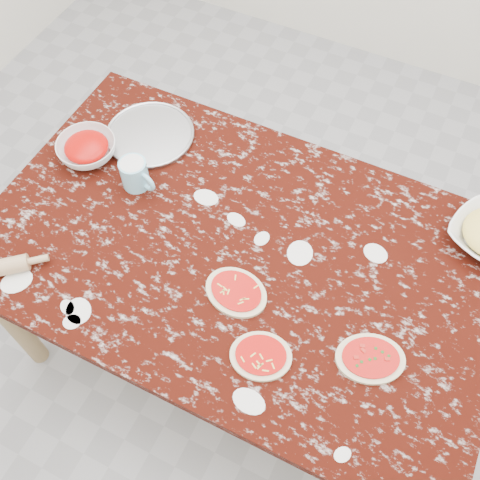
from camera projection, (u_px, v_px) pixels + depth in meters
name	position (u px, v px, depth m)	size (l,w,h in m)	color
ground	(240.00, 341.00, 2.33)	(4.00, 4.00, 0.00)	gray
worktable	(240.00, 262.00, 1.77)	(1.60, 1.00, 0.75)	black
pizza_tray	(150.00, 135.00, 1.94)	(0.30, 0.30, 0.01)	#B2B2B7
sauce_bowl	(87.00, 149.00, 1.88)	(0.20, 0.20, 0.06)	white
flour_mug	(135.00, 174.00, 1.79)	(0.13, 0.09, 0.10)	#83CCE6
pizza_left	(236.00, 292.00, 1.61)	(0.21, 0.18, 0.02)	beige
pizza_mid	(261.00, 356.00, 1.51)	(0.21, 0.19, 0.02)	beige
pizza_right	(370.00, 358.00, 1.50)	(0.23, 0.21, 0.02)	beige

